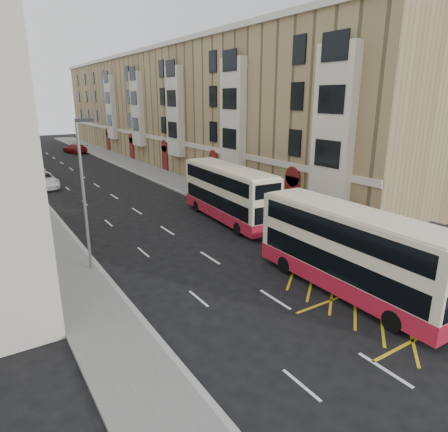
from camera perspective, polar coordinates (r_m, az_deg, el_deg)
ground at (r=16.95m, az=16.30°, el=-16.81°), size 200.00×200.00×0.00m
pavement_right at (r=44.32m, az=-6.32°, el=4.73°), size 4.00×120.00×0.15m
pavement_left at (r=40.15m, az=-26.53°, el=1.80°), size 3.00×120.00×0.15m
kerb_right at (r=43.49m, az=-8.68°, el=4.41°), size 0.25×120.00×0.15m
kerb_left at (r=40.31m, az=-24.43°, el=2.12°), size 0.25×120.00×0.15m
road_markings at (r=55.83m, az=-20.77°, el=6.14°), size 10.00×110.00×0.01m
terrace_right at (r=60.24m, az=-7.25°, el=14.97°), size 10.75×79.00×15.25m
guard_railing at (r=24.21m, az=16.17°, el=-4.09°), size 0.06×6.56×1.01m
street_lamp_near at (r=21.94m, az=-19.36°, el=3.81°), size 0.93×0.18×8.00m
street_lamp_far at (r=51.36m, az=-27.55°, el=9.76°), size 0.93×0.18×8.00m
double_decker_front at (r=19.88m, az=17.56°, el=-4.91°), size 2.48×10.46×4.16m
double_decker_rear at (r=30.26m, az=0.61°, el=3.22°), size 3.11×10.62×4.18m
pedestrian_far at (r=25.43m, az=16.36°, el=-2.54°), size 1.15×1.05×1.89m
white_van at (r=45.89m, az=-24.59°, el=4.68°), size 2.86×5.98×1.65m
car_silver at (r=69.16m, az=-27.70°, el=7.80°), size 2.72×4.75×1.52m
car_dark at (r=73.43m, az=-28.03°, el=8.12°), size 2.94×4.53×1.41m
car_red at (r=73.07m, az=-20.51°, el=9.04°), size 3.51×5.78×1.57m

